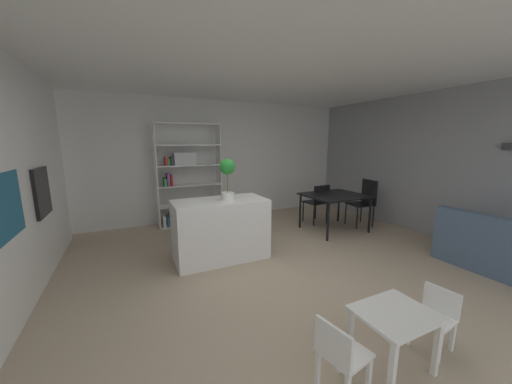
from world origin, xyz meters
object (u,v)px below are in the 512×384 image
(child_table, at_px, (394,322))
(child_chair_right, at_px, (435,315))
(dining_table, at_px, (335,198))
(dining_chair_window_side, at_px, (365,199))
(open_bookshelf, at_px, (185,174))
(dining_chair_far, at_px, (318,200))
(potted_plant_on_island, at_px, (227,174))
(built_in_oven, at_px, (42,192))
(kitchen_island, at_px, (221,229))
(child_chair_left, at_px, (340,354))

(child_table, distance_m, child_chair_right, 0.55)
(dining_table, relative_size, dining_chair_window_side, 1.18)
(open_bookshelf, bearing_deg, dining_chair_far, -23.96)
(dining_table, bearing_deg, potted_plant_on_island, -172.64)
(child_table, bearing_deg, dining_table, 55.89)
(child_table, distance_m, dining_table, 3.45)
(built_in_oven, height_order, child_chair_right, built_in_oven)
(kitchen_island, xyz_separation_m, potted_plant_on_island, (0.12, -0.02, 0.84))
(built_in_oven, relative_size, child_chair_right, 1.20)
(child_chair_right, distance_m, dining_table, 3.18)
(potted_plant_on_island, relative_size, child_chair_right, 1.18)
(child_table, bearing_deg, built_in_oven, 132.67)
(built_in_oven, bearing_deg, child_chair_right, -42.15)
(child_chair_right, xyz_separation_m, dining_chair_far, (1.39, 3.36, 0.23))
(kitchen_island, height_order, open_bookshelf, open_bookshelf)
(potted_plant_on_island, distance_m, child_chair_right, 2.90)
(child_table, bearing_deg, potted_plant_on_island, 99.68)
(built_in_oven, distance_m, dining_table, 4.72)
(open_bookshelf, relative_size, dining_chair_far, 2.51)
(child_chair_right, xyz_separation_m, child_chair_left, (-1.09, -0.01, 0.04))
(kitchen_island, relative_size, open_bookshelf, 0.64)
(child_table, relative_size, dining_table, 0.49)
(built_in_oven, height_order, potted_plant_on_island, potted_plant_on_island)
(potted_plant_on_island, distance_m, dining_table, 2.46)
(child_table, xyz_separation_m, dining_chair_window_side, (2.73, 2.83, 0.18))
(open_bookshelf, xyz_separation_m, dining_chair_far, (2.62, -1.16, -0.57))
(open_bookshelf, relative_size, child_chair_right, 4.15)
(potted_plant_on_island, xyz_separation_m, child_table, (0.43, -2.54, -0.90))
(open_bookshelf, bearing_deg, potted_plant_on_island, -82.86)
(open_bookshelf, distance_m, dining_chair_window_side, 3.85)
(dining_chair_far, bearing_deg, built_in_oven, 0.12)
(built_in_oven, relative_size, child_table, 1.08)
(dining_chair_far, bearing_deg, child_table, 55.79)
(dining_chair_window_side, bearing_deg, kitchen_island, -77.45)
(potted_plant_on_island, height_order, child_chair_right, potted_plant_on_island)
(child_chair_left, bearing_deg, open_bookshelf, -8.17)
(child_chair_right, distance_m, dining_chair_window_side, 3.59)
(built_in_oven, relative_size, dining_chair_window_side, 0.63)
(potted_plant_on_island, xyz_separation_m, dining_table, (2.36, 0.30, -0.63))
(dining_chair_far, distance_m, dining_chair_window_side, 0.97)
(dining_chair_far, bearing_deg, child_chair_right, 63.18)
(dining_table, distance_m, dining_chair_far, 0.54)
(built_in_oven, bearing_deg, kitchen_island, -11.27)
(dining_chair_window_side, bearing_deg, open_bookshelf, -108.65)
(kitchen_island, distance_m, child_table, 2.62)
(kitchen_island, bearing_deg, potted_plant_on_island, -9.07)
(child_chair_left, bearing_deg, dining_chair_window_side, -59.00)
(child_chair_left, bearing_deg, kitchen_island, -9.79)
(child_chair_right, bearing_deg, open_bookshelf, -172.04)
(kitchen_island, bearing_deg, child_table, -77.87)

